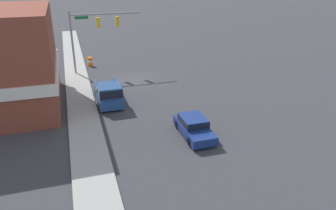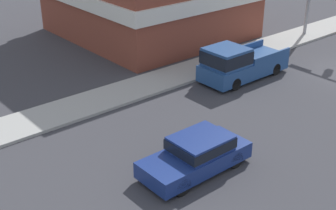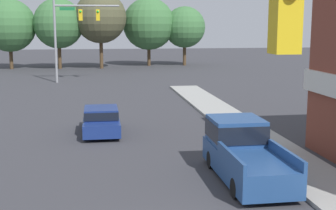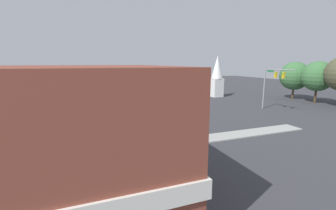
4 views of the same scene
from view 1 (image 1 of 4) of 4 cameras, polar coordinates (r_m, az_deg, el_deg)
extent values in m
plane|color=#38383D|center=(34.78, -5.99, 4.28)|extent=(200.00, 200.00, 0.00)
cube|color=#9E9E99|center=(34.20, -15.39, 3.34)|extent=(2.40, 60.00, 0.14)
cylinder|color=gray|center=(37.18, -16.30, 10.25)|extent=(0.22, 0.22, 6.89)
cylinder|color=gray|center=(36.91, -10.87, 15.33)|extent=(7.44, 0.18, 0.18)
cube|color=gold|center=(36.95, -12.10, 13.88)|extent=(0.36, 0.36, 1.05)
sphere|color=red|center=(37.10, -12.17, 14.40)|extent=(0.22, 0.22, 0.22)
cube|color=gold|center=(37.20, -8.82, 14.17)|extent=(0.36, 0.36, 1.05)
sphere|color=red|center=(37.35, -8.90, 14.69)|extent=(0.22, 0.22, 0.22)
cube|color=#196B38|center=(36.75, -14.85, 14.49)|extent=(1.40, 0.04, 0.30)
cylinder|color=black|center=(22.64, 7.65, -5.83)|extent=(0.22, 0.66, 0.66)
cylinder|color=black|center=(22.09, 3.95, -6.45)|extent=(0.22, 0.66, 0.66)
cylinder|color=black|center=(24.78, 5.14, -3.00)|extent=(0.22, 0.66, 0.66)
cylinder|color=black|center=(24.27, 1.72, -3.50)|extent=(0.22, 0.66, 0.66)
cube|color=navy|center=(23.35, 4.59, -4.28)|extent=(1.78, 4.27, 0.62)
cube|color=navy|center=(23.29, 4.41, -2.72)|extent=(1.64, 2.05, 0.55)
cube|color=black|center=(23.29, 4.41, -2.72)|extent=(1.65, 2.13, 0.39)
cylinder|color=black|center=(28.24, -8.12, 0.27)|extent=(0.22, 0.66, 0.66)
cylinder|color=black|center=(28.05, -11.68, -0.16)|extent=(0.22, 0.66, 0.66)
cylinder|color=black|center=(31.22, -9.12, 2.49)|extent=(0.22, 0.66, 0.66)
cylinder|color=black|center=(31.05, -12.35, 2.12)|extent=(0.22, 0.66, 0.66)
cube|color=navy|center=(29.52, -10.37, 1.74)|extent=(1.99, 5.22, 0.85)
cube|color=navy|center=(27.88, -10.11, 2.42)|extent=(1.89, 1.98, 0.93)
cube|color=black|center=(27.88, -10.11, 2.42)|extent=(1.91, 2.06, 0.65)
cube|color=navy|center=(30.48, -9.00, 3.74)|extent=(0.12, 2.94, 0.35)
cube|color=navy|center=(30.30, -12.49, 3.35)|extent=(0.12, 2.94, 0.35)
cylinder|color=orange|center=(40.60, -13.43, 7.35)|extent=(0.56, 0.56, 1.07)
cylinder|color=white|center=(40.59, -13.43, 7.43)|extent=(0.58, 0.58, 0.19)
camera|label=2|loc=(20.54, 47.66, 11.64)|focal=50.00mm
camera|label=3|loc=(43.70, -6.68, 15.44)|focal=50.00mm
camera|label=4|loc=(34.58, -53.80, 9.12)|focal=24.00mm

